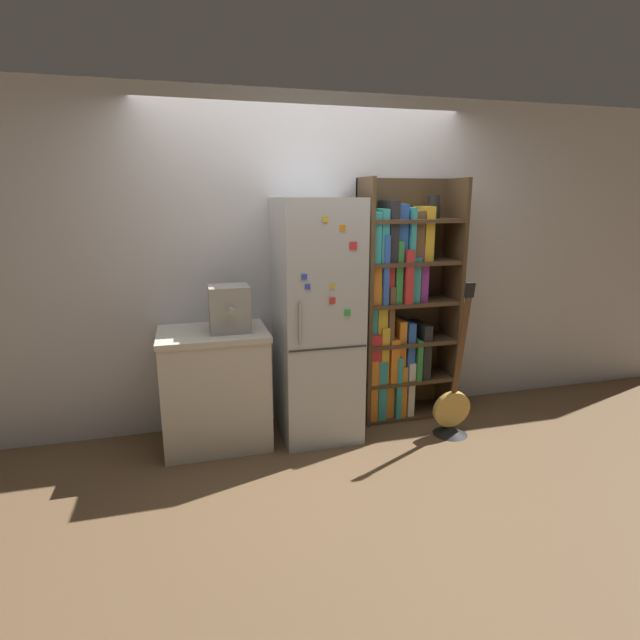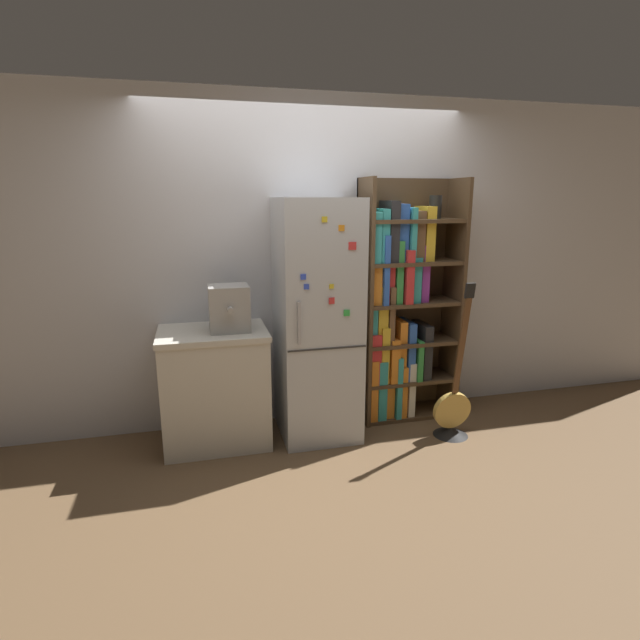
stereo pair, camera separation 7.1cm
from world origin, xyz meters
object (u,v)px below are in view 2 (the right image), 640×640
Objects in this scene: refrigerator at (317,321)px; espresso_machine at (229,308)px; guitar at (452,414)px; bookshelf at (398,311)px.

espresso_machine is (-0.65, -0.01, 0.13)m from refrigerator.
refrigerator reaches higher than guitar.
bookshelf is 5.94× the size of espresso_machine.
guitar is (1.66, -0.33, -0.87)m from espresso_machine.
refrigerator is 0.92× the size of bookshelf.
guitar is at bearing -60.46° from bookshelf.
espresso_machine is 1.90m from guitar.
refrigerator is 5.49× the size of espresso_machine.
bookshelf is 1.39m from espresso_machine.
refrigerator is 1.47× the size of guitar.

